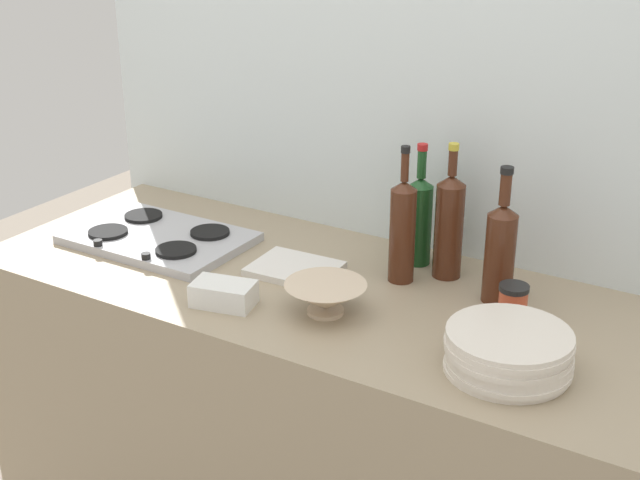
{
  "coord_description": "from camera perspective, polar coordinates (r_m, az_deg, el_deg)",
  "views": [
    {
      "loc": [
        1.01,
        -1.67,
        1.84
      ],
      "look_at": [
        0.0,
        0.0,
        1.02
      ],
      "focal_mm": 48.87,
      "sensor_mm": 36.0,
      "label": 1
    }
  ],
  "objects": [
    {
      "name": "counter_block",
      "position": [
        2.4,
        0.0,
        -12.66
      ],
      "size": [
        1.8,
        0.7,
        0.9
      ],
      "primitive_type": "cube",
      "color": "tan",
      "rests_on": "ground"
    },
    {
      "name": "backsplash_panel",
      "position": [
        2.37,
        4.82,
        7.59
      ],
      "size": [
        1.9,
        0.06,
        2.45
      ],
      "primitive_type": "cube",
      "color": "silver",
      "rests_on": "ground"
    },
    {
      "name": "stovetop_hob",
      "position": [
        2.45,
        -10.49,
        0.18
      ],
      "size": [
        0.49,
        0.32,
        0.04
      ],
      "color": "#B2B2B7",
      "rests_on": "counter_block"
    },
    {
      "name": "plate_stack",
      "position": [
        1.83,
        12.24,
        -7.16
      ],
      "size": [
        0.27,
        0.26,
        0.09
      ],
      "color": "silver",
      "rests_on": "counter_block"
    },
    {
      "name": "wine_bottle_leftmost",
      "position": [
        2.25,
        6.52,
        1.43
      ],
      "size": [
        0.07,
        0.07,
        0.32
      ],
      "color": "#19471E",
      "rests_on": "counter_block"
    },
    {
      "name": "wine_bottle_mid_left",
      "position": [
        2.15,
        5.42,
        0.69
      ],
      "size": [
        0.06,
        0.06,
        0.35
      ],
      "color": "#472314",
      "rests_on": "counter_block"
    },
    {
      "name": "wine_bottle_mid_right",
      "position": [
        2.18,
        8.45,
        1.0
      ],
      "size": [
        0.07,
        0.07,
        0.35
      ],
      "color": "#472314",
      "rests_on": "counter_block"
    },
    {
      "name": "wine_bottle_rightmost",
      "position": [
        2.08,
        11.71,
        -0.67
      ],
      "size": [
        0.07,
        0.07,
        0.34
      ],
      "color": "#472314",
      "rests_on": "counter_block"
    },
    {
      "name": "mixing_bowl",
      "position": [
        2.01,
        0.36,
        -3.76
      ],
      "size": [
        0.19,
        0.19,
        0.07
      ],
      "color": "beige",
      "rests_on": "counter_block"
    },
    {
      "name": "butter_dish",
      "position": [
        2.07,
        -6.33,
        -3.52
      ],
      "size": [
        0.16,
        0.12,
        0.06
      ],
      "primitive_type": "cube",
      "rotation": [
        0.0,
        0.0,
        0.22
      ],
      "color": "white",
      "rests_on": "counter_block"
    },
    {
      "name": "condiment_jar_front",
      "position": [
        2.0,
        12.5,
        -4.19
      ],
      "size": [
        0.07,
        0.07,
        0.1
      ],
      "color": "#C64C2D",
      "rests_on": "counter_block"
    },
    {
      "name": "cutting_board",
      "position": [
        2.23,
        -1.67,
        -1.89
      ],
      "size": [
        0.22,
        0.18,
        0.02
      ],
      "primitive_type": "cube",
      "rotation": [
        0.0,
        0.0,
        0.05
      ],
      "color": "silver",
      "rests_on": "counter_block"
    }
  ]
}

